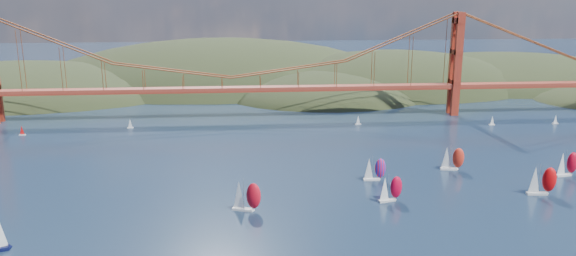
# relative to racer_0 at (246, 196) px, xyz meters

# --- Properties ---
(headlands) EXTENTS (725.00, 225.00, 96.00)m
(headlands) POSITION_rel_racer_0_xyz_m (39.01, 225.15, -17.50)
(headlands) COLOR black
(headlands) RESTS_ON ground
(bridge) EXTENTS (552.00, 12.00, 55.00)m
(bridge) POSITION_rel_racer_0_xyz_m (-7.69, 126.86, 27.19)
(bridge) COLOR maroon
(bridge) RESTS_ON ground
(racer_0) EXTENTS (9.54, 5.95, 10.67)m
(racer_0) POSITION_rel_racer_0_xyz_m (0.00, 0.00, 0.00)
(racer_0) COLOR silver
(racer_0) RESTS_ON ground
(racer_1) EXTENTS (8.43, 4.83, 9.45)m
(racer_1) POSITION_rel_racer_0_xyz_m (46.97, 4.19, -0.58)
(racer_1) COLOR silver
(racer_1) RESTS_ON ground
(racer_2) EXTENTS (9.63, 4.15, 10.94)m
(racer_2) POSITION_rel_racer_0_xyz_m (99.24, 5.86, 0.13)
(racer_2) COLOR silver
(racer_2) RESTS_ON ground
(racer_3) EXTENTS (8.87, 4.51, 9.97)m
(racer_3) POSITION_rel_racer_0_xyz_m (78.82, 33.78, -0.33)
(racer_3) COLOR white
(racer_3) RESTS_ON ground
(racer_4) EXTENTS (9.05, 4.63, 10.16)m
(racer_4) POSITION_rel_racer_0_xyz_m (118.59, 23.50, -0.24)
(racer_4) COLOR silver
(racer_4) RESTS_ON ground
(racer_rwb) EXTENTS (8.07, 3.29, 9.28)m
(racer_rwb) POSITION_rel_racer_0_xyz_m (46.52, 24.60, -0.65)
(racer_rwb) COLOR white
(racer_rwb) RESTS_ON ground
(distant_boat_2) EXTENTS (3.00, 2.00, 4.70)m
(distant_boat_2) POSITION_rel_racer_0_xyz_m (-104.25, 100.11, -2.63)
(distant_boat_2) COLOR silver
(distant_boat_2) RESTS_ON ground
(distant_boat_3) EXTENTS (3.00, 2.00, 4.70)m
(distant_boat_3) POSITION_rel_racer_0_xyz_m (-55.98, 109.48, -2.63)
(distant_boat_3) COLOR silver
(distant_boat_3) RESTS_ON ground
(distant_boat_4) EXTENTS (3.00, 2.00, 4.70)m
(distant_boat_4) POSITION_rel_racer_0_xyz_m (125.08, 100.91, -2.63)
(distant_boat_4) COLOR silver
(distant_boat_4) RESTS_ON ground
(distant_boat_5) EXTENTS (3.00, 2.00, 4.70)m
(distant_boat_5) POSITION_rel_racer_0_xyz_m (158.26, 100.60, -2.63)
(distant_boat_5) COLOR silver
(distant_boat_5) RESTS_ON ground
(distant_boat_8) EXTENTS (3.00, 2.00, 4.70)m
(distant_boat_8) POSITION_rel_racer_0_xyz_m (57.72, 107.29, -2.63)
(distant_boat_8) COLOR silver
(distant_boat_8) RESTS_ON ground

